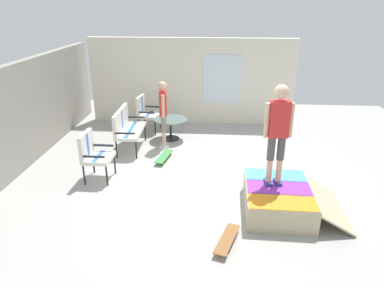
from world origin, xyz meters
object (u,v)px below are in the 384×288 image
(patio_chair_near_house, at_px, (145,110))
(skateboard_by_bench, at_px, (164,156))
(skate_ramp, at_px, (279,199))
(patio_table, at_px, (171,125))
(person_watching, at_px, (163,110))
(patio_chair_by_wall, at_px, (93,152))
(skateboard_spare, at_px, (227,239))
(patio_bench, at_px, (126,126))
(person_skater, at_px, (278,128))

(patio_chair_near_house, xyz_separation_m, skateboard_by_bench, (-1.92, -0.80, -0.53))
(skate_ramp, height_order, skateboard_by_bench, skate_ramp)
(patio_table, height_order, person_watching, person_watching)
(patio_chair_by_wall, xyz_separation_m, patio_table, (2.37, -1.28, -0.21))
(patio_chair_by_wall, bearing_deg, skateboard_spare, -125.48)
(skateboard_by_bench, bearing_deg, skateboard_spare, -154.39)
(patio_bench, xyz_separation_m, person_skater, (-2.41, -3.25, 0.89))
(patio_bench, relative_size, person_skater, 0.71)
(patio_chair_by_wall, height_order, patio_table, patio_chair_by_wall)
(patio_chair_near_house, distance_m, person_watching, 1.36)
(patio_chair_by_wall, distance_m, person_watching, 2.22)
(patio_table, bearing_deg, person_watching, 168.55)
(patio_chair_near_house, relative_size, patio_table, 1.13)
(patio_table, distance_m, person_skater, 4.02)
(patio_table, distance_m, skateboard_by_bench, 1.37)
(patio_chair_by_wall, xyz_separation_m, skateboard_spare, (-1.94, -2.72, -0.53))
(skate_ramp, relative_size, person_skater, 0.99)
(patio_table, xyz_separation_m, person_watching, (-0.53, 0.11, 0.58))
(person_watching, relative_size, person_skater, 0.94)
(skate_ramp, bearing_deg, skateboard_by_bench, 50.30)
(patio_table, relative_size, skateboard_spare, 1.09)
(patio_chair_near_house, bearing_deg, skateboard_spare, -155.55)
(skate_ramp, height_order, patio_chair_by_wall, patio_chair_by_wall)
(patio_chair_by_wall, relative_size, skateboard_spare, 1.24)
(patio_chair_by_wall, bearing_deg, patio_chair_near_house, -9.50)
(person_skater, bearing_deg, patio_chair_near_house, 39.13)
(person_skater, xyz_separation_m, skateboard_by_bench, (1.81, 2.24, -1.42))
(skateboard_by_bench, bearing_deg, person_watching, 8.15)
(skateboard_by_bench, distance_m, skateboard_spare, 3.29)
(patio_bench, height_order, patio_chair_near_house, same)
(patio_bench, height_order, patio_chair_by_wall, same)
(skate_ramp, distance_m, patio_chair_by_wall, 3.78)
(patio_table, relative_size, person_skater, 0.51)
(patio_bench, distance_m, patio_chair_near_house, 1.34)
(skate_ramp, distance_m, skateboard_by_bench, 3.06)
(patio_chair_near_house, xyz_separation_m, patio_chair_by_wall, (-2.95, 0.49, 0.00))
(patio_chair_near_house, relative_size, person_skater, 0.57)
(patio_chair_by_wall, bearing_deg, skateboard_by_bench, -51.42)
(patio_chair_by_wall, bearing_deg, patio_table, -28.49)
(patio_chair_near_house, xyz_separation_m, person_skater, (-3.73, -3.04, 0.89))
(person_skater, height_order, skateboard_spare, person_skater)
(person_watching, bearing_deg, patio_chair_by_wall, 147.38)
(skateboard_spare, bearing_deg, patio_chair_by_wall, 54.52)
(skate_ramp, height_order, patio_bench, patio_bench)
(patio_bench, relative_size, skateboard_by_bench, 1.53)
(skate_ramp, height_order, person_watching, person_watching)
(patio_chair_near_house, bearing_deg, person_watching, -148.36)
(skate_ramp, relative_size, skateboard_spare, 2.14)
(patio_bench, bearing_deg, patio_chair_near_house, -9.11)
(person_watching, relative_size, skateboard_spare, 2.04)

